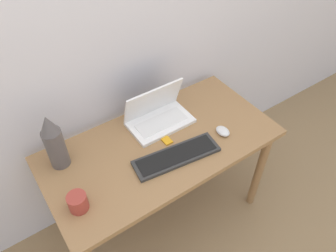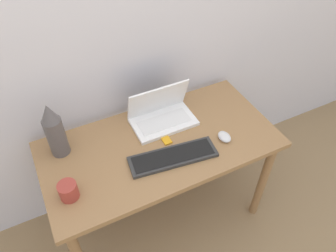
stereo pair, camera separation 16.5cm
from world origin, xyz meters
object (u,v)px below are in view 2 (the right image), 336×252
object	(u,v)px
mouse	(224,137)
mug	(68,191)
keyboard	(173,157)
mp3_player	(166,140)
laptop	(161,114)
vase	(54,130)

from	to	relation	value
mouse	mug	distance (m)	0.82
keyboard	mp3_player	bearing A→B (deg)	79.86
mug	laptop	bearing A→B (deg)	24.48
keyboard	vase	distance (m)	0.59
keyboard	mug	distance (m)	0.52
laptop	mug	size ratio (longest dim) A/B	4.01
keyboard	mp3_player	xyz separation A→B (m)	(0.02, 0.12, -0.01)
laptop	mp3_player	size ratio (longest dim) A/B	5.18
mouse	mp3_player	distance (m)	0.31
mp3_player	mug	xyz separation A→B (m)	(-0.54, -0.12, 0.04)
keyboard	vase	size ratio (longest dim) A/B	1.47
laptop	vase	xyz separation A→B (m)	(-0.56, 0.02, 0.10)
vase	mug	distance (m)	0.31
mouse	vase	bearing A→B (deg)	159.65
laptop	vase	distance (m)	0.57
mouse	mug	size ratio (longest dim) A/B	0.98
mp3_player	mouse	bearing A→B (deg)	-24.27
laptop	keyboard	distance (m)	0.28
keyboard	vase	world-z (taller)	vase
keyboard	mouse	xyz separation A→B (m)	(0.30, -0.00, 0.01)
keyboard	mp3_player	distance (m)	0.12
keyboard	mp3_player	world-z (taller)	keyboard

